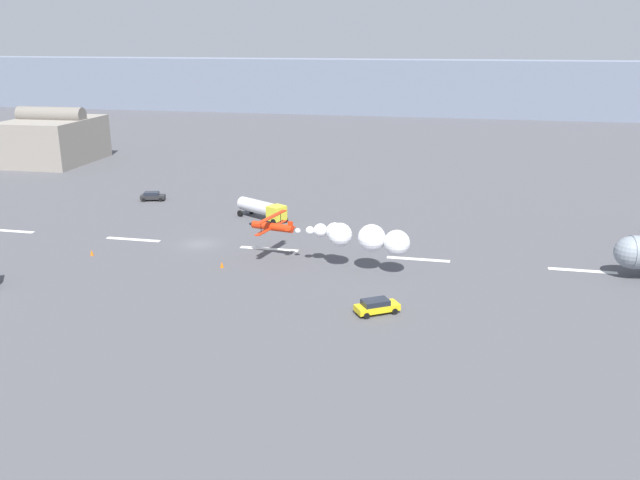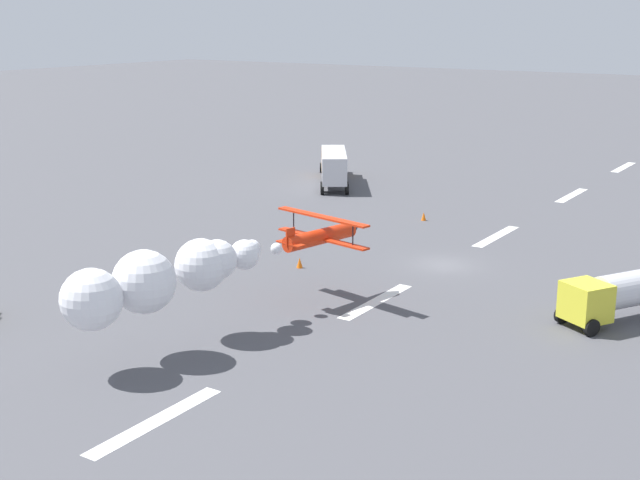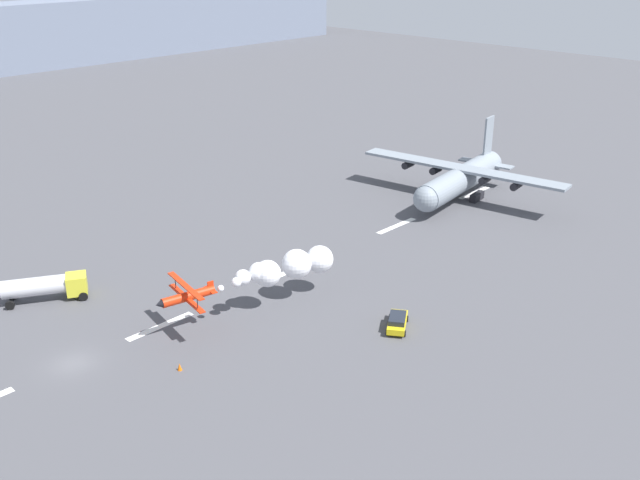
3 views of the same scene
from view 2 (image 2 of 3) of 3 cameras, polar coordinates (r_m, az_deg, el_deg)
name	(u,v)px [view 2 (image 2 of 3)]	position (r m, az deg, el deg)	size (l,w,h in m)	color
ground_plane	(444,265)	(63.11, 8.20, -1.63)	(440.00, 440.00, 0.00)	#4C4C51
runway_stripe_2	(623,167)	(109.12, 19.43, 4.56)	(8.00, 0.90, 0.01)	white
runway_stripe_3	(572,195)	(90.26, 16.30, 2.85)	(8.00, 0.90, 0.01)	white
runway_stripe_4	(496,236)	(71.93, 11.58, 0.24)	(8.00, 0.90, 0.01)	white
runway_stripe_5	(376,301)	(54.67, 3.74, -4.07)	(8.00, 0.90, 0.01)	white
runway_stripe_6	(156,421)	(39.88, -10.79, -11.68)	(8.00, 0.90, 0.01)	white
stunt_biplane_red	(170,275)	(46.53, -9.88, -2.29)	(21.15, 8.29, 3.46)	red
semi_truck_orange	(333,164)	(92.39, 0.90, 5.03)	(13.01, 9.95, 3.70)	silver
fuel_tanker_truck	(628,291)	(54.06, 19.67, -3.21)	(8.98, 6.69, 2.90)	yellow
traffic_cone_near	(424,216)	(76.47, 6.87, 1.57)	(0.44, 0.44, 0.75)	orange
traffic_cone_far	(300,263)	(61.65, -1.36, -1.51)	(0.44, 0.44, 0.75)	orange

